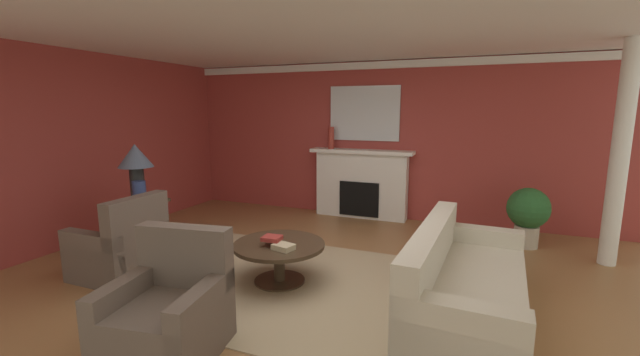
% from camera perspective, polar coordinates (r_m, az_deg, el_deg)
% --- Properties ---
extents(ground_plane, '(9.35, 9.35, 0.00)m').
position_cam_1_polar(ground_plane, '(4.47, -1.50, -15.28)').
color(ground_plane, olive).
extents(wall_fireplace, '(7.79, 0.12, 2.70)m').
position_cam_1_polar(wall_fireplace, '(7.09, 8.73, 5.29)').
color(wall_fireplace, '#9E3833').
rests_on(wall_fireplace, ground_plane).
extents(wall_window, '(0.12, 6.82, 2.70)m').
position_cam_1_polar(wall_window, '(6.65, -30.75, 3.74)').
color(wall_window, '#9E3833').
rests_on(wall_window, ground_plane).
extents(ceiling_panel, '(7.79, 6.82, 0.06)m').
position_cam_1_polar(ceiling_panel, '(4.41, -0.01, 20.76)').
color(ceiling_panel, white).
extents(crown_moulding, '(7.79, 0.08, 0.12)m').
position_cam_1_polar(crown_moulding, '(7.03, 8.85, 15.63)').
color(crown_moulding, white).
extents(area_rug, '(3.07, 2.55, 0.01)m').
position_cam_1_polar(area_rug, '(4.60, -5.77, -14.47)').
color(area_rug, tan).
rests_on(area_rug, ground_plane).
extents(fireplace, '(1.80, 0.35, 1.20)m').
position_cam_1_polar(fireplace, '(7.07, 5.89, -1.07)').
color(fireplace, white).
rests_on(fireplace, ground_plane).
extents(mantel_mirror, '(1.23, 0.04, 0.94)m').
position_cam_1_polar(mantel_mirror, '(7.06, 6.34, 9.14)').
color(mantel_mirror, silver).
extents(sofa, '(1.01, 2.15, 0.85)m').
position_cam_1_polar(sofa, '(3.95, 19.78, -14.67)').
color(sofa, beige).
rests_on(sofa, ground_plane).
extents(armchair_near_window, '(0.80, 0.80, 0.95)m').
position_cam_1_polar(armchair_near_window, '(5.17, -26.51, -9.14)').
color(armchair_near_window, brown).
rests_on(armchair_near_window, ground_plane).
extents(armchair_facing_fireplace, '(0.91, 0.91, 0.95)m').
position_cam_1_polar(armchair_facing_fireplace, '(3.50, -20.81, -17.87)').
color(armchair_facing_fireplace, brown).
rests_on(armchair_facing_fireplace, ground_plane).
extents(coffee_table, '(1.00, 1.00, 0.45)m').
position_cam_1_polar(coffee_table, '(4.48, -5.84, -10.62)').
color(coffee_table, '#3D2D1E').
rests_on(coffee_table, ground_plane).
extents(side_table, '(0.56, 0.56, 0.70)m').
position_cam_1_polar(side_table, '(5.87, -24.21, -5.83)').
color(side_table, '#3D2D1E').
rests_on(side_table, ground_plane).
extents(table_lamp, '(0.44, 0.44, 0.75)m').
position_cam_1_polar(table_lamp, '(5.71, -24.79, 2.17)').
color(table_lamp, black).
rests_on(table_lamp, side_table).
extents(vase_on_side_table, '(0.16, 0.16, 0.29)m').
position_cam_1_polar(vase_on_side_table, '(5.58, -24.34, -1.89)').
color(vase_on_side_table, navy).
rests_on(vase_on_side_table, side_table).
extents(vase_mantel_left, '(0.11, 0.11, 0.38)m').
position_cam_1_polar(vase_mantel_left, '(7.08, 1.59, 5.75)').
color(vase_mantel_left, '#9E3328').
rests_on(vase_mantel_left, fireplace).
extents(book_red_cover, '(0.24, 0.21, 0.06)m').
position_cam_1_polar(book_red_cover, '(4.24, -5.24, -9.76)').
color(book_red_cover, tan).
rests_on(book_red_cover, coffee_table).
extents(book_art_folio, '(0.20, 0.18, 0.05)m').
position_cam_1_polar(book_art_folio, '(4.35, -6.87, -8.52)').
color(book_art_folio, maroon).
rests_on(book_art_folio, coffee_table).
extents(potted_plant, '(0.56, 0.56, 0.83)m').
position_cam_1_polar(potted_plant, '(6.22, 27.53, -4.35)').
color(potted_plant, '#BCB29E').
rests_on(potted_plant, ground_plane).
extents(column_white, '(0.20, 0.20, 2.70)m').
position_cam_1_polar(column_white, '(5.93, 36.92, 2.57)').
color(column_white, white).
rests_on(column_white, ground_plane).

